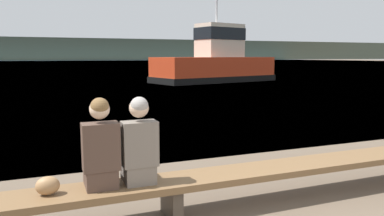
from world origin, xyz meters
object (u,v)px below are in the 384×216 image
at_px(bench_main, 171,185).
at_px(shopping_bag, 48,186).
at_px(person_left, 100,149).
at_px(tugboat_red, 216,64).
at_px(person_right, 139,146).

xyz_separation_m(bench_main, shopping_bag, (-1.30, 0.00, 0.17)).
bearing_deg(bench_main, person_left, 179.29).
bearing_deg(person_left, bench_main, -0.71).
height_order(shopping_bag, tugboat_red, tugboat_red).
xyz_separation_m(person_left, person_right, (0.41, 0.00, -0.00)).
distance_m(person_left, tugboat_red, 23.43).
height_order(bench_main, person_right, person_right).
height_order(person_left, shopping_bag, person_left).
bearing_deg(bench_main, tugboat_red, 63.51).
height_order(person_left, person_right, person_left).
bearing_deg(tugboat_red, person_left, 137.22).
bearing_deg(shopping_bag, person_right, 0.39).
bearing_deg(person_left, person_right, 0.02).
xyz_separation_m(bench_main, person_right, (-0.36, 0.01, 0.49)).
height_order(bench_main, shopping_bag, shopping_bag).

